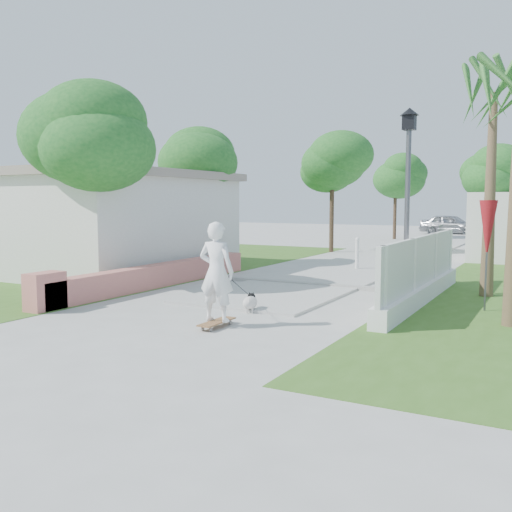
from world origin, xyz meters
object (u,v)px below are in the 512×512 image
Objects in this scene: patio_umbrella at (488,230)px; parked_car at (451,224)px; street_lamp at (407,195)px; dog at (250,302)px; skateboarder at (221,274)px; bollard at (357,253)px.

patio_umbrella is 0.57× the size of parked_car.
street_lamp reaches higher than parked_car.
dog is at bearing -124.34° from street_lamp.
skateboarder reaches higher than parked_car.
bollard is at bearing -93.60° from skateboarder.
patio_umbrella reaches higher than skateboarder.
skateboarder is at bearing -107.00° from dog.
street_lamp is 5.42m from skateboarder.
bollard reaches higher than dog.
patio_umbrella is at bearing -50.09° from bollard.
bollard is 0.47× the size of patio_umbrella.
street_lamp is 27.20m from parked_car.
parked_car reaches higher than dog.
patio_umbrella is at bearing -159.76° from parked_car.
skateboarder reaches higher than bollard.
street_lamp is at bearing -121.89° from skateboarder.
parked_car is (-0.84, 22.42, 0.11)m from bollard.
patio_umbrella is at bearing -144.61° from skateboarder.
patio_umbrella is 5.09m from dog.
street_lamp is 1.93× the size of patio_umbrella.
skateboarder is at bearing -115.40° from street_lamp.
parked_car is (-3.54, 26.92, -1.73)m from street_lamp.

